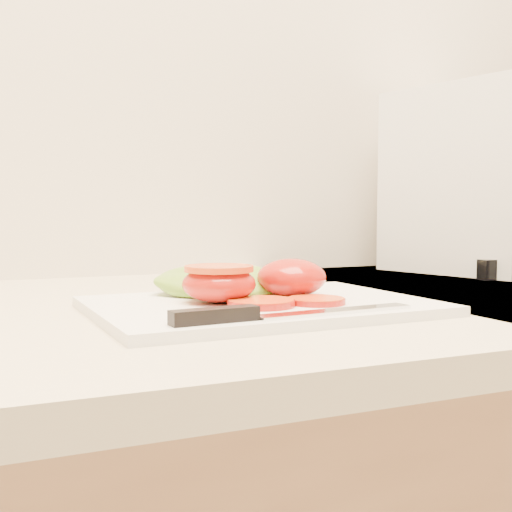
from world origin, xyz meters
name	(u,v)px	position (x,y,z in m)	size (l,w,h in m)	color
cutting_board	(260,306)	(-0.01, 1.59, 0.94)	(0.33, 0.24, 0.01)	white
tomato_half_dome	(291,277)	(0.04, 1.61, 0.96)	(0.07, 0.07, 0.04)	red
tomato_half_cut	(219,282)	(-0.05, 1.60, 0.96)	(0.07, 0.07, 0.04)	red
tomato_slice_0	(261,303)	(-0.02, 1.56, 0.94)	(0.06, 0.06, 0.01)	#D04013
tomato_slice_1	(316,301)	(0.04, 1.55, 0.94)	(0.06, 0.06, 0.01)	#D04013
lettuce_leaf_0	(221,282)	(-0.02, 1.66, 0.95)	(0.15, 0.10, 0.03)	#7EA82C
lettuce_leaf_1	(254,282)	(0.02, 1.66, 0.95)	(0.10, 0.07, 0.02)	#7EA82C
knife	(265,314)	(-0.05, 1.49, 0.94)	(0.23, 0.03, 0.01)	silver
appliance	(475,181)	(0.50, 1.84, 1.08)	(0.20, 0.25, 0.30)	silver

